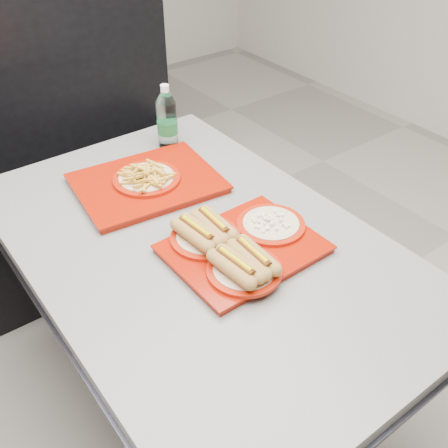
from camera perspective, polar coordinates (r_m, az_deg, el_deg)
ground at (r=2.06m, az=-2.21°, el=-18.22°), size 6.00×6.00×0.00m
diner_table at (r=1.61m, az=-2.69°, el=-6.34°), size 0.92×1.42×0.75m
booth_bench at (r=2.53m, az=-16.87°, el=4.67°), size 1.30×0.57×1.35m
tray_near at (r=1.43m, az=1.54°, el=-2.29°), size 0.42×0.37×0.09m
tray_far at (r=1.73m, az=-8.40°, el=4.76°), size 0.49×0.40×0.09m
water_bottle at (r=1.93m, az=-6.22°, el=11.13°), size 0.07×0.07×0.24m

